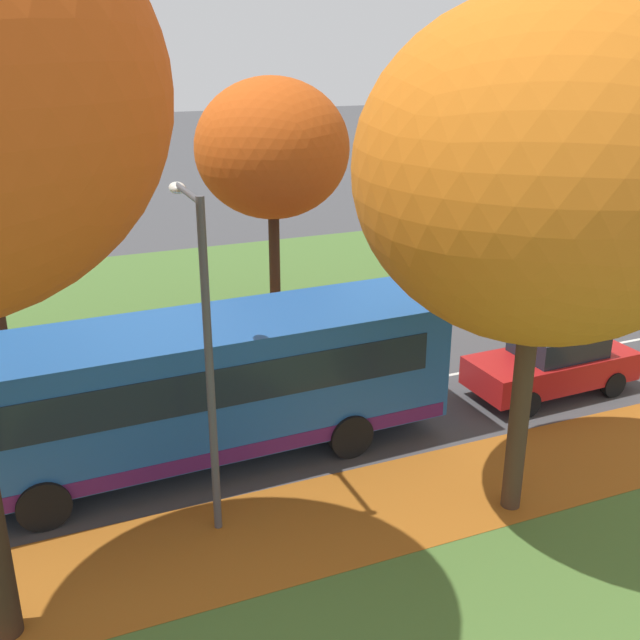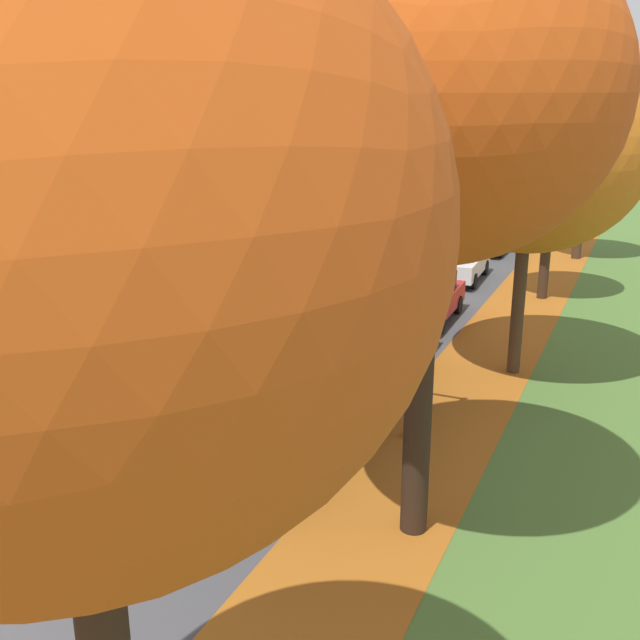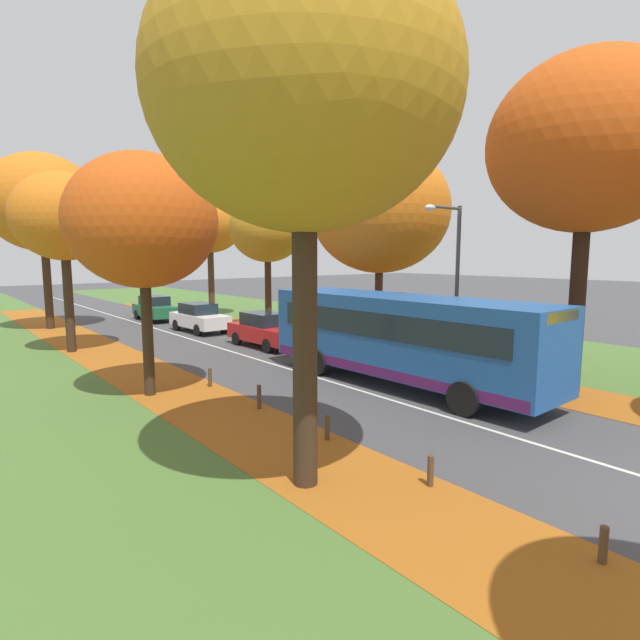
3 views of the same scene
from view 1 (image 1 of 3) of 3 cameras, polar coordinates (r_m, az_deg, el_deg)
grass_verge_left at (r=28.86m, az=5.46°, el=3.88°), size 12.00×90.00×0.01m
leaf_litter_left at (r=22.54m, az=-2.57°, el=-0.86°), size 2.80×60.00×0.00m
leaf_litter_right at (r=15.15m, az=9.91°, el=-12.61°), size 2.80×60.00×0.00m
road_centre_line at (r=21.68m, az=16.91°, el=-2.69°), size 0.12×80.00×0.01m
tree_left_mid at (r=21.94m, az=-3.67°, el=12.87°), size 4.44×4.44×7.33m
tree_left_far at (r=26.41m, az=15.77°, el=14.84°), size 4.25×4.25×7.90m
tree_right_mid at (r=12.64m, az=16.77°, el=10.88°), size 6.19×6.19×9.08m
bollard_fourth at (r=20.33m, az=-18.85°, el=-3.57°), size 0.12×0.12×0.60m
bollard_fifth at (r=20.61m, az=-10.46°, el=-2.29°), size 0.12×0.12×0.69m
bollard_sixth at (r=21.38m, az=-2.49°, el=-1.20°), size 0.12×0.12×0.63m
streetlamp_right at (r=12.59m, az=-8.94°, el=-0.56°), size 1.89×0.28×6.00m
bus at (r=15.37m, az=-9.34°, el=-4.84°), size 2.85×10.46×2.98m
car_red_lead at (r=19.24m, az=17.30°, el=-3.10°), size 1.86×4.24×1.62m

